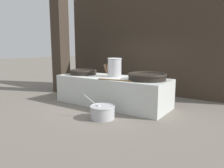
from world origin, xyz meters
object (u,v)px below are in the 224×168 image
Objects in this scene: cook at (112,75)px; prep_bowl_vegetables at (102,112)px; giant_wok_far at (147,76)px; giant_wok_near at (83,72)px; stock_pot at (115,67)px.

cook reaches higher than prep_bowl_vegetables.
giant_wok_near is at bearing -178.48° from giant_wok_far.
cook is (0.55, 1.09, -0.21)m from giant_wok_near.
prep_bowl_vegetables is at bearing -68.09° from stock_pot.
giant_wok_near is 1.24m from cook.
stock_pot is at bearing 111.91° from prep_bowl_vegetables.
giant_wok_near is at bearing 74.98° from cook.
prep_bowl_vegetables is (0.62, -1.53, -1.07)m from stock_pot.
stock_pot reaches higher than prep_bowl_vegetables.
cook is at bearing 127.97° from stock_pot.
stock_pot is (1.28, 0.16, 0.23)m from giant_wok_near.
cook is 1.73× the size of prep_bowl_vegetables.
stock_pot reaches higher than giant_wok_far.
stock_pot is 0.71× the size of prep_bowl_vegetables.
stock_pot is (-1.25, 0.09, 0.21)m from giant_wok_far.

